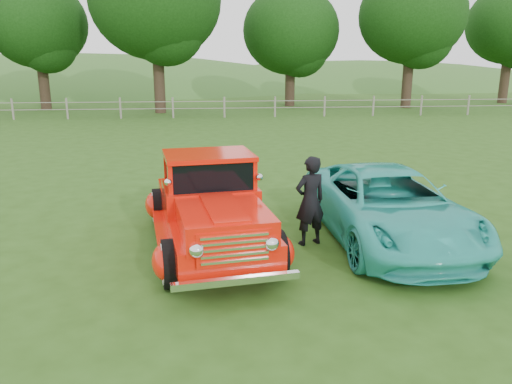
{
  "coord_description": "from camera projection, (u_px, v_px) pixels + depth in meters",
  "views": [
    {
      "loc": [
        -0.88,
        -7.65,
        3.38
      ],
      "look_at": [
        -0.06,
        1.2,
        0.99
      ],
      "focal_mm": 35.0,
      "sensor_mm": 36.0,
      "label": 1
    }
  ],
  "objects": [
    {
      "name": "tree_mid_east",
      "position": [
        412.0,
        16.0,
        33.83
      ],
      "size": [
        7.2,
        7.2,
        9.44
      ],
      "color": "#2F1F17",
      "rests_on": "ground"
    },
    {
      "name": "man",
      "position": [
        310.0,
        201.0,
        9.18
      ],
      "size": [
        0.71,
        0.59,
        1.68
      ],
      "primitive_type": "imported",
      "rotation": [
        0.0,
        0.0,
        3.49
      ],
      "color": "black",
      "rests_on": "ground"
    },
    {
      "name": "teal_sedan",
      "position": [
        387.0,
        206.0,
        9.41
      ],
      "size": [
        2.48,
        5.02,
        1.37
      ],
      "primitive_type": "imported",
      "rotation": [
        0.0,
        0.0,
        0.04
      ],
      "color": "#2EB8A9",
      "rests_on": "ground"
    },
    {
      "name": "tree_far_east",
      "position": [
        512.0,
        24.0,
        37.6
      ],
      "size": [
        6.6,
        6.6,
        8.86
      ],
      "color": "#2F1F17",
      "rests_on": "ground"
    },
    {
      "name": "tree_near_east",
      "position": [
        291.0,
        31.0,
        35.28
      ],
      "size": [
        6.8,
        6.8,
        8.33
      ],
      "color": "#2F1F17",
      "rests_on": "ground"
    },
    {
      "name": "tree_near_west",
      "position": [
        155.0,
        0.0,
        30.23
      ],
      "size": [
        8.0,
        8.0,
        10.42
      ],
      "color": "#2F1F17",
      "rests_on": "ground"
    },
    {
      "name": "distant_hills",
      "position": [
        186.0,
        120.0,
        66.31
      ],
      "size": [
        116.0,
        60.0,
        18.0
      ],
      "color": "#376123",
      "rests_on": "ground"
    },
    {
      "name": "ground",
      "position": [
        266.0,
        268.0,
        8.31
      ],
      "size": [
        140.0,
        140.0,
        0.0
      ],
      "primitive_type": "plane",
      "color": "#284C14",
      "rests_on": "ground"
    },
    {
      "name": "fence_line",
      "position": [
        224.0,
        107.0,
        29.31
      ],
      "size": [
        48.0,
        0.12,
        1.2
      ],
      "color": "gray",
      "rests_on": "ground"
    },
    {
      "name": "red_pickup",
      "position": [
        209.0,
        206.0,
        9.03
      ],
      "size": [
        2.77,
        5.19,
        1.78
      ],
      "rotation": [
        0.0,
        0.0,
        0.15
      ],
      "color": "black",
      "rests_on": "ground"
    },
    {
      "name": "tree_mid_west",
      "position": [
        38.0,
        24.0,
        32.73
      ],
      "size": [
        6.4,
        6.4,
        8.46
      ],
      "color": "#2F1F17",
      "rests_on": "ground"
    }
  ]
}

